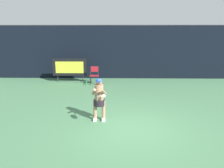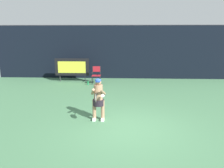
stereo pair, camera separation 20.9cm
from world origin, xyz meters
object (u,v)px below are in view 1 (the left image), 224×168
at_px(tennis_racket, 97,98).
at_px(tennis_player, 99,98).
at_px(scoreboard, 70,67).
at_px(water_bottle, 86,83).
at_px(umpire_chair, 94,74).

bearing_deg(tennis_racket, tennis_player, 77.69).
relative_size(scoreboard, water_bottle, 8.30).
bearing_deg(umpire_chair, water_bottle, -142.76).
height_order(water_bottle, tennis_racket, tennis_racket).
xyz_separation_m(umpire_chair, water_bottle, (-0.48, -0.36, -0.50)).
relative_size(scoreboard, tennis_player, 1.46).
distance_m(water_bottle, tennis_racket, 6.27).
bearing_deg(water_bottle, scoreboard, 138.97).
xyz_separation_m(water_bottle, tennis_racket, (1.22, -6.09, 0.88)).
height_order(scoreboard, tennis_player, tennis_player).
height_order(scoreboard, umpire_chair, scoreboard).
distance_m(tennis_player, tennis_racket, 0.60).
xyz_separation_m(umpire_chair, tennis_racket, (0.74, -6.45, 0.38)).
bearing_deg(water_bottle, umpire_chair, 37.24).
height_order(scoreboard, water_bottle, scoreboard).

